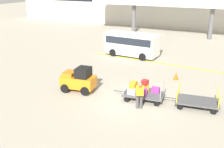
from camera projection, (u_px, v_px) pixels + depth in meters
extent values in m
plane|color=#A8A08E|center=(134.00, 101.00, 15.71)|extent=(120.00, 120.00, 0.00)
cube|color=yellow|center=(206.00, 70.00, 20.96)|extent=(20.79, 1.46, 0.01)
cylinder|color=#59595B|center=(134.00, 19.00, 35.49)|extent=(0.50, 0.50, 3.65)
cylinder|color=#59595B|center=(211.00, 24.00, 31.34)|extent=(0.50, 0.50, 3.65)
cube|color=orange|center=(78.00, 82.00, 16.88)|extent=(2.23, 1.38, 0.70)
cube|color=black|center=(83.00, 72.00, 16.56)|extent=(0.93, 1.09, 0.60)
cube|color=orange|center=(70.00, 74.00, 16.90)|extent=(0.82, 1.02, 0.24)
cylinder|color=black|center=(73.00, 83.00, 17.67)|extent=(0.58, 0.26, 0.56)
cylinder|color=black|center=(65.00, 88.00, 16.74)|extent=(0.58, 0.26, 0.56)
cylinder|color=black|center=(92.00, 85.00, 17.26)|extent=(0.58, 0.26, 0.56)
cylinder|color=black|center=(85.00, 91.00, 16.33)|extent=(0.58, 0.26, 0.56)
cube|color=#4C4C4F|center=(144.00, 94.00, 15.70)|extent=(2.47, 1.71, 0.08)
cylinder|color=gray|center=(129.00, 82.00, 16.47)|extent=(0.06, 0.06, 0.70)
cylinder|color=gray|center=(123.00, 90.00, 15.32)|extent=(0.06, 0.06, 0.70)
cylinder|color=gray|center=(164.00, 86.00, 15.82)|extent=(0.06, 0.06, 0.70)
cylinder|color=gray|center=(161.00, 95.00, 14.67)|extent=(0.06, 0.06, 0.70)
cylinder|color=black|center=(132.00, 92.00, 16.56)|extent=(0.33, 0.14, 0.32)
cylinder|color=black|center=(127.00, 99.00, 15.49)|extent=(0.33, 0.14, 0.32)
cylinder|color=black|center=(160.00, 95.00, 16.03)|extent=(0.33, 0.14, 0.32)
cylinder|color=black|center=(157.00, 103.00, 14.97)|extent=(0.33, 0.14, 0.32)
cylinder|color=#333333|center=(119.00, 91.00, 16.16)|extent=(0.70, 0.15, 0.05)
cube|color=#726651|center=(134.00, 87.00, 16.09)|extent=(0.57, 0.26, 0.37)
cube|color=#99999E|center=(132.00, 91.00, 15.48)|extent=(0.52, 0.32, 0.41)
cube|color=orange|center=(145.00, 88.00, 15.94)|extent=(0.54, 0.37, 0.43)
cube|color=#8C338C|center=(143.00, 92.00, 15.35)|extent=(0.54, 0.45, 0.43)
cube|color=#8C338C|center=(156.00, 90.00, 15.77)|extent=(0.49, 0.32, 0.33)
cube|color=orange|center=(134.00, 83.00, 16.00)|extent=(0.36, 0.29, 0.20)
cube|color=orange|center=(132.00, 86.00, 15.37)|extent=(0.35, 0.27, 0.25)
cube|color=red|center=(145.00, 82.00, 15.82)|extent=(0.37, 0.38, 0.29)
cube|color=#4C4C4F|center=(197.00, 101.00, 14.79)|extent=(2.47, 1.71, 0.08)
cylinder|color=gold|center=(179.00, 88.00, 15.56)|extent=(0.06, 0.06, 0.70)
cylinder|color=gold|center=(177.00, 97.00, 14.40)|extent=(0.06, 0.06, 0.70)
cylinder|color=gold|center=(218.00, 93.00, 14.91)|extent=(0.06, 0.06, 0.70)
cylinder|color=gold|center=(219.00, 102.00, 13.76)|extent=(0.06, 0.06, 0.70)
cylinder|color=black|center=(182.00, 98.00, 15.65)|extent=(0.33, 0.14, 0.32)
cylinder|color=black|center=(180.00, 107.00, 14.58)|extent=(0.33, 0.14, 0.32)
cylinder|color=black|center=(213.00, 102.00, 15.12)|extent=(0.33, 0.14, 0.32)
cylinder|color=black|center=(214.00, 111.00, 14.06)|extent=(0.33, 0.14, 0.32)
cylinder|color=#333333|center=(170.00, 98.00, 15.25)|extent=(0.70, 0.15, 0.05)
cylinder|color=#4C4C4C|center=(137.00, 101.00, 14.66)|extent=(0.16, 0.16, 0.82)
cylinder|color=#4C4C4C|center=(141.00, 101.00, 14.65)|extent=(0.16, 0.16, 0.82)
cube|color=orange|center=(140.00, 91.00, 14.34)|extent=(0.54, 0.55, 0.61)
sphere|color=#8C6647|center=(140.00, 85.00, 14.10)|extent=(0.22, 0.22, 0.22)
cube|color=white|center=(132.00, 44.00, 24.56)|extent=(4.89, 2.15, 1.90)
cube|color=#1E232D|center=(132.00, 39.00, 24.43)|extent=(4.51, 2.17, 0.64)
cylinder|color=black|center=(113.00, 52.00, 24.81)|extent=(0.69, 0.28, 0.68)
cylinder|color=black|center=(143.00, 57.00, 23.42)|extent=(0.69, 0.28, 0.68)
cone|color=#EA590F|center=(176.00, 76.00, 18.94)|extent=(0.36, 0.36, 0.55)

